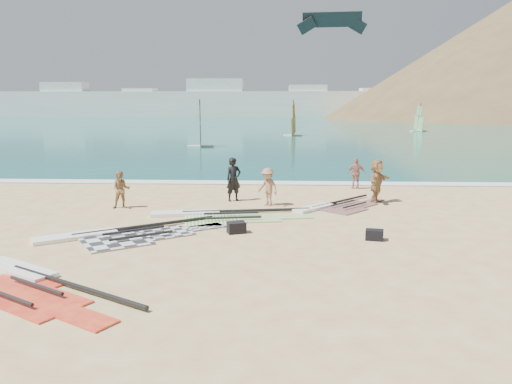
{
  "coord_description": "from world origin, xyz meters",
  "views": [
    {
      "loc": [
        1.08,
        -15.17,
        4.45
      ],
      "look_at": [
        0.17,
        4.0,
        1.0
      ],
      "focal_mm": 35.0,
      "sensor_mm": 36.0,
      "label": 1
    }
  ],
  "objects_px": {
    "rig_red": "(28,284)",
    "beachgoer_right": "(377,181)",
    "rig_green": "(219,216)",
    "rig_orange": "(336,207)",
    "gear_bag_near": "(236,228)",
    "rig_grey": "(119,235)",
    "beachgoer_mid": "(268,187)",
    "gear_bag_far": "(374,235)",
    "beachgoer_back": "(356,173)",
    "person_wetsuit": "(234,179)",
    "beachgoer_left": "(121,190)"
  },
  "relations": [
    {
      "from": "rig_red",
      "to": "beachgoer_mid",
      "type": "bearing_deg",
      "value": 91.2
    },
    {
      "from": "rig_grey",
      "to": "rig_green",
      "type": "height_order",
      "value": "same"
    },
    {
      "from": "rig_grey",
      "to": "beachgoer_back",
      "type": "xyz_separation_m",
      "value": [
        9.41,
        9.9,
        0.76
      ]
    },
    {
      "from": "rig_green",
      "to": "beachgoer_right",
      "type": "height_order",
      "value": "beachgoer_right"
    },
    {
      "from": "gear_bag_far",
      "to": "beachgoer_left",
      "type": "height_order",
      "value": "beachgoer_left"
    },
    {
      "from": "rig_orange",
      "to": "gear_bag_far",
      "type": "relative_size",
      "value": 7.57
    },
    {
      "from": "rig_grey",
      "to": "beachgoer_left",
      "type": "relative_size",
      "value": 3.84
    },
    {
      "from": "rig_red",
      "to": "beachgoer_back",
      "type": "relative_size",
      "value": 3.37
    },
    {
      "from": "rig_grey",
      "to": "gear_bag_far",
      "type": "height_order",
      "value": "gear_bag_far"
    },
    {
      "from": "gear_bag_near",
      "to": "gear_bag_far",
      "type": "height_order",
      "value": "gear_bag_near"
    },
    {
      "from": "rig_grey",
      "to": "gear_bag_near",
      "type": "height_order",
      "value": "gear_bag_near"
    },
    {
      "from": "rig_red",
      "to": "person_wetsuit",
      "type": "height_order",
      "value": "person_wetsuit"
    },
    {
      "from": "rig_grey",
      "to": "beachgoer_right",
      "type": "relative_size",
      "value": 3.15
    },
    {
      "from": "gear_bag_far",
      "to": "beachgoer_mid",
      "type": "xyz_separation_m",
      "value": [
        -3.64,
        5.37,
        0.66
      ]
    },
    {
      "from": "person_wetsuit",
      "to": "beachgoer_right",
      "type": "xyz_separation_m",
      "value": [
        6.44,
        -0.11,
        -0.02
      ]
    },
    {
      "from": "rig_green",
      "to": "gear_bag_far",
      "type": "xyz_separation_m",
      "value": [
        5.52,
        -3.1,
        0.12
      ]
    },
    {
      "from": "person_wetsuit",
      "to": "beachgoer_right",
      "type": "distance_m",
      "value": 6.44
    },
    {
      "from": "rig_green",
      "to": "rig_red",
      "type": "distance_m",
      "value": 8.62
    },
    {
      "from": "rig_orange",
      "to": "gear_bag_near",
      "type": "xyz_separation_m",
      "value": [
        -3.9,
        -4.41,
        0.15
      ]
    },
    {
      "from": "rig_orange",
      "to": "gear_bag_near",
      "type": "distance_m",
      "value": 5.89
    },
    {
      "from": "rig_red",
      "to": "beachgoer_back",
      "type": "height_order",
      "value": "beachgoer_back"
    },
    {
      "from": "gear_bag_near",
      "to": "beachgoer_left",
      "type": "relative_size",
      "value": 0.38
    },
    {
      "from": "gear_bag_near",
      "to": "beachgoer_mid",
      "type": "relative_size",
      "value": 0.37
    },
    {
      "from": "person_wetsuit",
      "to": "gear_bag_near",
      "type": "bearing_deg",
      "value": -114.99
    },
    {
      "from": "gear_bag_far",
      "to": "beachgoer_mid",
      "type": "bearing_deg",
      "value": 124.11
    },
    {
      "from": "rig_red",
      "to": "beachgoer_mid",
      "type": "height_order",
      "value": "beachgoer_mid"
    },
    {
      "from": "rig_red",
      "to": "beachgoer_left",
      "type": "xyz_separation_m",
      "value": [
        -0.56,
        9.18,
        0.76
      ]
    },
    {
      "from": "rig_orange",
      "to": "gear_bag_far",
      "type": "bearing_deg",
      "value": -129.63
    },
    {
      "from": "beachgoer_mid",
      "to": "gear_bag_far",
      "type": "bearing_deg",
      "value": -13.78
    },
    {
      "from": "person_wetsuit",
      "to": "beachgoer_left",
      "type": "xyz_separation_m",
      "value": [
        -4.63,
        -1.83,
        -0.19
      ]
    },
    {
      "from": "rig_grey",
      "to": "beachgoer_left",
      "type": "distance_m",
      "value": 4.73
    },
    {
      "from": "rig_grey",
      "to": "beachgoer_mid",
      "type": "height_order",
      "value": "beachgoer_mid"
    },
    {
      "from": "rig_grey",
      "to": "rig_red",
      "type": "height_order",
      "value": "rig_grey"
    },
    {
      "from": "gear_bag_near",
      "to": "beachgoer_mid",
      "type": "xyz_separation_m",
      "value": [
        0.97,
        4.71,
        0.64
      ]
    },
    {
      "from": "rig_red",
      "to": "beachgoer_right",
      "type": "distance_m",
      "value": 15.18
    },
    {
      "from": "beachgoer_left",
      "to": "beachgoer_right",
      "type": "relative_size",
      "value": 0.82
    },
    {
      "from": "gear_bag_far",
      "to": "person_wetsuit",
      "type": "relative_size",
      "value": 0.29
    },
    {
      "from": "rig_orange",
      "to": "rig_red",
      "type": "height_order",
      "value": "rig_red"
    },
    {
      "from": "rig_orange",
      "to": "rig_red",
      "type": "distance_m",
      "value": 12.98
    },
    {
      "from": "gear_bag_far",
      "to": "beachgoer_back",
      "type": "xyz_separation_m",
      "value": [
        0.87,
        9.94,
        0.64
      ]
    },
    {
      "from": "gear_bag_near",
      "to": "person_wetsuit",
      "type": "distance_m",
      "value": 5.78
    },
    {
      "from": "rig_red",
      "to": "gear_bag_far",
      "type": "xyz_separation_m",
      "value": [
        9.29,
        4.66,
        0.12
      ]
    },
    {
      "from": "rig_grey",
      "to": "beachgoer_back",
      "type": "relative_size",
      "value": 3.82
    },
    {
      "from": "gear_bag_near",
      "to": "beachgoer_back",
      "type": "bearing_deg",
      "value": 59.47
    },
    {
      "from": "beachgoer_left",
      "to": "beachgoer_back",
      "type": "height_order",
      "value": "beachgoer_back"
    },
    {
      "from": "beachgoer_left",
      "to": "beachgoer_back",
      "type": "relative_size",
      "value": 1.0
    },
    {
      "from": "gear_bag_near",
      "to": "beachgoer_back",
      "type": "distance_m",
      "value": 10.79
    },
    {
      "from": "rig_green",
      "to": "rig_red",
      "type": "relative_size",
      "value": 1.21
    },
    {
      "from": "beachgoer_mid",
      "to": "beachgoer_right",
      "type": "xyz_separation_m",
      "value": [
        4.86,
        0.88,
        0.15
      ]
    },
    {
      "from": "beachgoer_left",
      "to": "beachgoer_right",
      "type": "distance_m",
      "value": 11.21
    }
  ]
}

